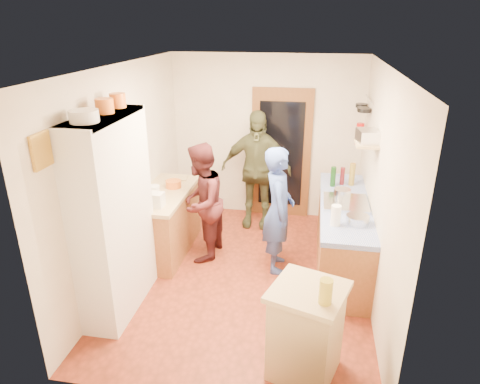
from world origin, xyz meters
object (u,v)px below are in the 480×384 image
(hutch_body, at_px, (114,217))
(person_hob, at_px, (281,211))
(person_back, at_px, (257,170))
(right_counter_base, at_px, (342,236))
(island_base, at_px, (306,334))
(person_left, at_px, (204,202))

(hutch_body, distance_m, person_hob, 2.03)
(person_hob, xyz_separation_m, person_back, (-0.48, 1.24, 0.09))
(right_counter_base, bearing_deg, person_back, 141.59)
(island_base, height_order, person_left, person_left)
(hutch_body, relative_size, right_counter_base, 1.00)
(hutch_body, bearing_deg, island_base, -18.14)
(hutch_body, height_order, right_counter_base, hutch_body)
(hutch_body, relative_size, person_left, 1.37)
(person_back, bearing_deg, right_counter_base, -37.89)
(right_counter_base, height_order, person_hob, person_hob)
(right_counter_base, xyz_separation_m, island_base, (-0.41, -1.99, 0.01))
(person_hob, distance_m, person_back, 1.34)
(person_hob, relative_size, person_back, 0.90)
(person_hob, xyz_separation_m, person_left, (-1.04, 0.16, -0.02))
(island_base, relative_size, person_left, 0.53)
(person_left, bearing_deg, island_base, 41.30)
(hutch_body, xyz_separation_m, person_left, (0.67, 1.23, -0.29))
(island_base, distance_m, person_back, 3.16)
(hutch_body, bearing_deg, person_back, 62.13)
(right_counter_base, distance_m, island_base, 2.03)
(island_base, bearing_deg, person_hob, 102.49)
(island_base, distance_m, person_left, 2.41)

